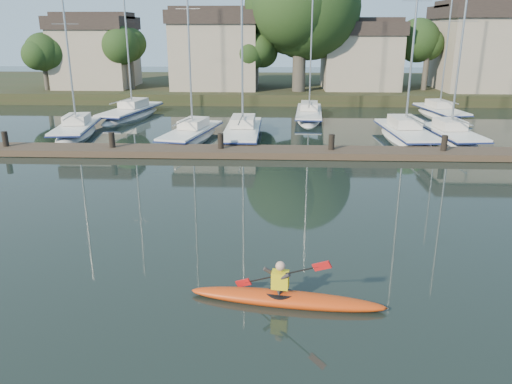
{
  "coord_description": "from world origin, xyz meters",
  "views": [
    {
      "loc": [
        0.07,
        -12.51,
        6.6
      ],
      "look_at": [
        -0.64,
        3.92,
        1.2
      ],
      "focal_mm": 35.0,
      "sensor_mm": 36.0,
      "label": 1
    }
  ],
  "objects_px": {
    "sailboat_4": "(450,144)",
    "sailboat_6": "(309,120)",
    "sailboat_3": "(405,142)",
    "sailboat_7": "(440,118)",
    "sailboat_0": "(77,137)",
    "sailboat_1": "(192,141)",
    "sailboat_2": "(243,140)",
    "kayak": "(285,296)",
    "sailboat_5": "(132,119)",
    "dock": "(276,152)"
  },
  "relations": [
    {
      "from": "sailboat_1",
      "to": "sailboat_6",
      "type": "height_order",
      "value": "sailboat_6"
    },
    {
      "from": "kayak",
      "to": "sailboat_0",
      "type": "distance_m",
      "value": 24.65
    },
    {
      "from": "sailboat_2",
      "to": "sailboat_6",
      "type": "bearing_deg",
      "value": 58.75
    },
    {
      "from": "sailboat_0",
      "to": "sailboat_3",
      "type": "relative_size",
      "value": 0.85
    },
    {
      "from": "kayak",
      "to": "sailboat_3",
      "type": "xyz_separation_m",
      "value": [
        7.79,
        20.0,
        -0.4
      ]
    },
    {
      "from": "sailboat_2",
      "to": "sailboat_5",
      "type": "distance_m",
      "value": 12.16
    },
    {
      "from": "dock",
      "to": "sailboat_7",
      "type": "distance_m",
      "value": 18.94
    },
    {
      "from": "sailboat_2",
      "to": "kayak",
      "type": "bearing_deg",
      "value": -82.85
    },
    {
      "from": "sailboat_0",
      "to": "sailboat_1",
      "type": "height_order",
      "value": "sailboat_1"
    },
    {
      "from": "kayak",
      "to": "sailboat_4",
      "type": "height_order",
      "value": "sailboat_4"
    },
    {
      "from": "sailboat_2",
      "to": "sailboat_5",
      "type": "relative_size",
      "value": 1.01
    },
    {
      "from": "kayak",
      "to": "sailboat_1",
      "type": "bearing_deg",
      "value": 113.82
    },
    {
      "from": "kayak",
      "to": "sailboat_2",
      "type": "height_order",
      "value": "sailboat_2"
    },
    {
      "from": "sailboat_2",
      "to": "sailboat_7",
      "type": "relative_size",
      "value": 1.26
    },
    {
      "from": "sailboat_1",
      "to": "sailboat_5",
      "type": "height_order",
      "value": "sailboat_5"
    },
    {
      "from": "kayak",
      "to": "sailboat_0",
      "type": "relative_size",
      "value": 0.42
    },
    {
      "from": "sailboat_1",
      "to": "sailboat_3",
      "type": "bearing_deg",
      "value": 13.35
    },
    {
      "from": "kayak",
      "to": "sailboat_1",
      "type": "relative_size",
      "value": 0.38
    },
    {
      "from": "dock",
      "to": "kayak",
      "type": "bearing_deg",
      "value": -88.77
    },
    {
      "from": "sailboat_2",
      "to": "sailboat_4",
      "type": "xyz_separation_m",
      "value": [
        12.98,
        -0.32,
        -0.0
      ]
    },
    {
      "from": "sailboat_0",
      "to": "sailboat_5",
      "type": "relative_size",
      "value": 0.78
    },
    {
      "from": "sailboat_0",
      "to": "sailboat_4",
      "type": "relative_size",
      "value": 0.98
    },
    {
      "from": "sailboat_4",
      "to": "sailboat_1",
      "type": "bearing_deg",
      "value": 173.97
    },
    {
      "from": "sailboat_5",
      "to": "sailboat_7",
      "type": "height_order",
      "value": "sailboat_5"
    },
    {
      "from": "sailboat_5",
      "to": "sailboat_7",
      "type": "distance_m",
      "value": 24.58
    },
    {
      "from": "sailboat_0",
      "to": "sailboat_1",
      "type": "xyz_separation_m",
      "value": [
        7.78,
        -1.0,
        0.02
      ]
    },
    {
      "from": "sailboat_5",
      "to": "kayak",
      "type": "bearing_deg",
      "value": -56.29
    },
    {
      "from": "sailboat_3",
      "to": "sailboat_6",
      "type": "distance_m",
      "value": 9.5
    },
    {
      "from": "sailboat_7",
      "to": "sailboat_3",
      "type": "bearing_deg",
      "value": -127.43
    },
    {
      "from": "sailboat_2",
      "to": "sailboat_3",
      "type": "relative_size",
      "value": 1.1
    },
    {
      "from": "sailboat_0",
      "to": "sailboat_6",
      "type": "xyz_separation_m",
      "value": [
        15.63,
        7.0,
        0.03
      ]
    },
    {
      "from": "sailboat_6",
      "to": "sailboat_7",
      "type": "relative_size",
      "value": 1.19
    },
    {
      "from": "sailboat_2",
      "to": "sailboat_4",
      "type": "relative_size",
      "value": 1.27
    },
    {
      "from": "sailboat_3",
      "to": "dock",
      "type": "bearing_deg",
      "value": -154.25
    },
    {
      "from": "sailboat_3",
      "to": "sailboat_7",
      "type": "height_order",
      "value": "sailboat_3"
    },
    {
      "from": "sailboat_5",
      "to": "sailboat_7",
      "type": "bearing_deg",
      "value": 13.76
    },
    {
      "from": "sailboat_4",
      "to": "sailboat_7",
      "type": "bearing_deg",
      "value": 70.64
    },
    {
      "from": "sailboat_1",
      "to": "sailboat_6",
      "type": "xyz_separation_m",
      "value": [
        7.85,
        8.0,
        0.01
      ]
    },
    {
      "from": "kayak",
      "to": "sailboat_7",
      "type": "relative_size",
      "value": 0.41
    },
    {
      "from": "sailboat_3",
      "to": "sailboat_5",
      "type": "relative_size",
      "value": 0.91
    },
    {
      "from": "sailboat_4",
      "to": "sailboat_6",
      "type": "distance_m",
      "value": 11.51
    },
    {
      "from": "sailboat_0",
      "to": "sailboat_7",
      "type": "bearing_deg",
      "value": 10.2
    },
    {
      "from": "kayak",
      "to": "sailboat_0",
      "type": "height_order",
      "value": "sailboat_0"
    },
    {
      "from": "kayak",
      "to": "sailboat_3",
      "type": "height_order",
      "value": "sailboat_3"
    },
    {
      "from": "kayak",
      "to": "dock",
      "type": "distance_m",
      "value": 15.39
    },
    {
      "from": "sailboat_3",
      "to": "sailboat_1",
      "type": "bearing_deg",
      "value": 177.58
    },
    {
      "from": "sailboat_6",
      "to": "sailboat_5",
      "type": "bearing_deg",
      "value": -176.74
    },
    {
      "from": "sailboat_6",
      "to": "sailboat_4",
      "type": "bearing_deg",
      "value": -39.84
    },
    {
      "from": "dock",
      "to": "sailboat_2",
      "type": "height_order",
      "value": "sailboat_2"
    },
    {
      "from": "sailboat_7",
      "to": "sailboat_2",
      "type": "bearing_deg",
      "value": -158.23
    }
  ]
}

